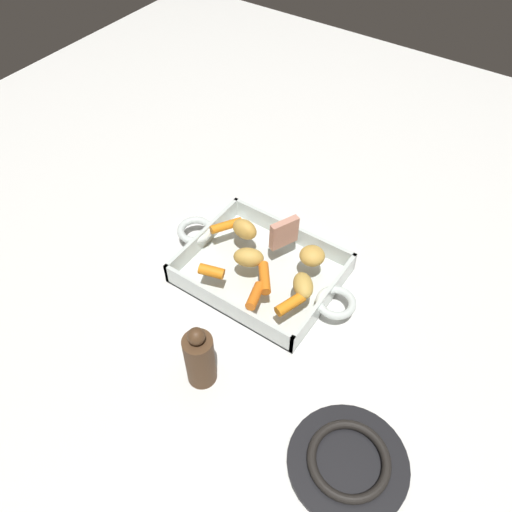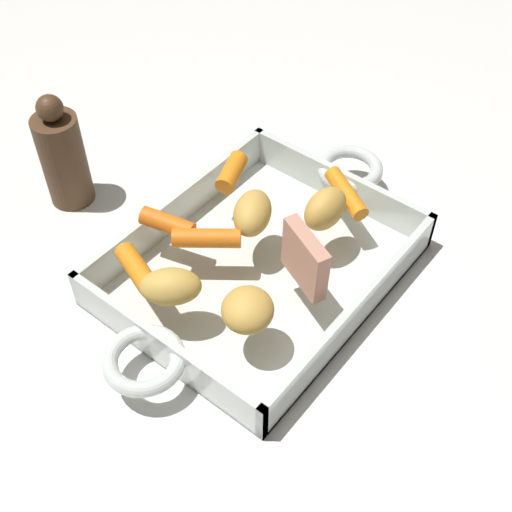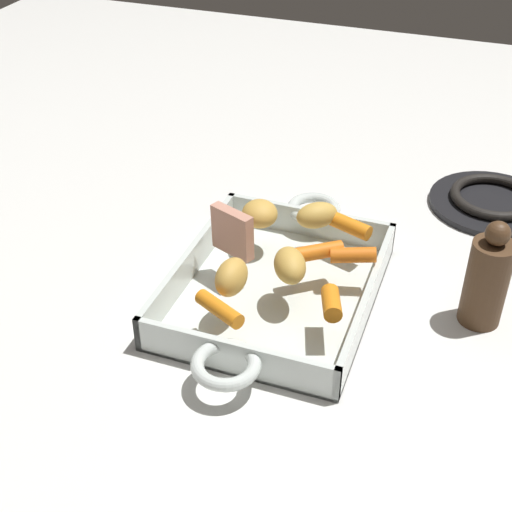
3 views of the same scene
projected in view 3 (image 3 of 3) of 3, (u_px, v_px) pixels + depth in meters
ground_plane at (276, 297)px, 0.92m from camera, size 2.21×2.21×0.00m
roasting_dish at (276, 288)px, 0.91m from camera, size 0.42×0.25×0.05m
roast_slice_outer at (232, 232)px, 0.90m from camera, size 0.04×0.06×0.06m
baby_carrot_southwest at (331, 303)px, 0.82m from camera, size 0.05×0.04×0.03m
baby_carrot_northeast at (219, 309)px, 0.81m from camera, size 0.05×0.07×0.02m
baby_carrot_short at (350, 226)px, 0.95m from camera, size 0.04×0.06×0.02m
baby_carrot_southeast at (353, 255)px, 0.90m from camera, size 0.04×0.06×0.02m
baby_carrot_northwest at (316, 252)px, 0.90m from camera, size 0.06×0.07×0.02m
potato_golden_large at (231, 277)px, 0.84m from camera, size 0.06×0.04×0.04m
potato_halved at (290, 265)px, 0.87m from camera, size 0.07×0.06×0.04m
potato_near_roast at (260, 214)px, 0.96m from camera, size 0.07×0.07×0.04m
potato_whole at (317, 215)px, 0.96m from camera, size 0.07×0.07×0.03m
stove_burner_rear at (492, 201)px, 1.10m from camera, size 0.19×0.19×0.02m
pepper_mill at (487, 279)px, 0.85m from camera, size 0.05×0.05×0.14m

